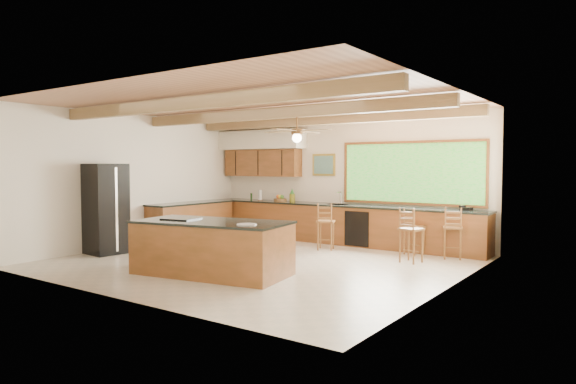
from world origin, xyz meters
The scene contains 9 objects.
ground centered at (0.00, 0.00, 0.00)m, with size 7.20×7.20×0.00m, color beige.
room_shell centered at (-0.17, 0.65, 2.21)m, with size 7.27×6.54×3.02m.
counter_run centered at (-0.82, 2.52, 0.47)m, with size 7.12×3.10×1.26m.
island centered at (0.02, -1.34, 0.46)m, with size 2.77×1.65×0.93m.
refrigerator centered at (-3.22, -1.11, 0.94)m, with size 0.80×0.78×1.87m.
bar_stool_a centered at (0.29, 1.88, 0.61)m, with size 0.48×0.48×1.03m.
bar_stool_b centered at (2.37, 1.54, 0.62)m, with size 0.44×0.44×1.05m.
bar_stool_c centered at (2.09, 2.40, 0.57)m, with size 0.45×0.45×0.97m.
bar_stool_d centered at (2.88, 2.39, 0.61)m, with size 0.47×0.47×1.02m.
Camera 1 is at (6.01, -7.60, 1.84)m, focal length 32.00 mm.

